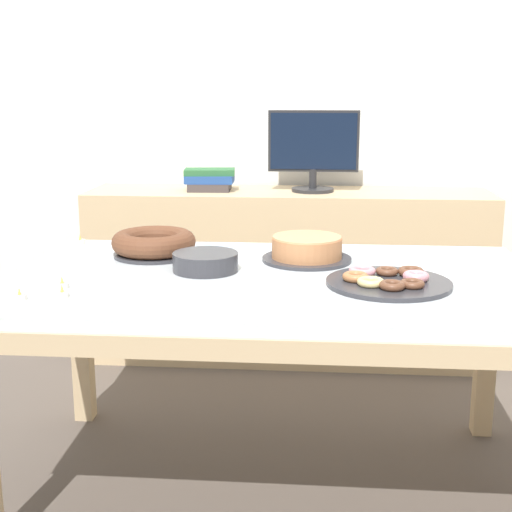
{
  "coord_description": "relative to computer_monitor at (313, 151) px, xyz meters",
  "views": [
    {
      "loc": [
        0.12,
        -2.16,
        1.29
      ],
      "look_at": [
        -0.05,
        0.0,
        0.79
      ],
      "focal_mm": 50.0,
      "sensor_mm": 36.0,
      "label": 1
    }
  ],
  "objects": [
    {
      "name": "dining_table",
      "position": [
        -0.12,
        -1.21,
        -0.37
      ],
      "size": [
        1.69,
        1.0,
        0.73
      ],
      "color": "silver",
      "rests_on": "ground"
    },
    {
      "name": "tealight_right_edge",
      "position": [
        -0.8,
        -1.54,
        -0.28
      ],
      "size": [
        0.04,
        0.04,
        0.04
      ],
      "color": "silver",
      "rests_on": "dining_table"
    },
    {
      "name": "sideboard",
      "position": [
        -0.12,
        0.0,
        -0.6
      ],
      "size": [
        1.91,
        0.44,
        0.82
      ],
      "color": "#D1B284",
      "rests_on": "ground"
    },
    {
      "name": "tealight_near_cakes",
      "position": [
        -0.69,
        -1.51,
        -0.28
      ],
      "size": [
        0.04,
        0.04,
        0.04
      ],
      "color": "silver",
      "rests_on": "dining_table"
    },
    {
      "name": "ground_plane",
      "position": [
        -0.12,
        -1.21,
        -1.01
      ],
      "size": [
        12.0,
        12.0,
        0.0
      ],
      "primitive_type": "plane",
      "color": "#564C44"
    },
    {
      "name": "cake_chocolate_round",
      "position": [
        -0.01,
        -1.01,
        -0.25
      ],
      "size": [
        0.3,
        0.3,
        0.09
      ],
      "color": "#333338",
      "rests_on": "dining_table"
    },
    {
      "name": "cake_golden_bundt",
      "position": [
        -0.55,
        -0.98,
        -0.24
      ],
      "size": [
        0.29,
        0.29,
        0.09
      ],
      "color": "#333338",
      "rests_on": "dining_table"
    },
    {
      "name": "tealight_left_edge",
      "position": [
        -0.87,
        -0.8,
        -0.28
      ],
      "size": [
        0.04,
        0.04,
        0.04
      ],
      "color": "silver",
      "rests_on": "dining_table"
    },
    {
      "name": "wall_back",
      "position": [
        -0.12,
        0.3,
        0.29
      ],
      "size": [
        8.0,
        0.1,
        2.6
      ],
      "primitive_type": "cube",
      "color": "white",
      "rests_on": "ground"
    },
    {
      "name": "pastry_platter",
      "position": [
        0.23,
        -1.3,
        -0.27
      ],
      "size": [
        0.37,
        0.37,
        0.04
      ],
      "color": "#333338",
      "rests_on": "dining_table"
    },
    {
      "name": "plate_stack",
      "position": [
        -0.33,
        -1.18,
        -0.26
      ],
      "size": [
        0.21,
        0.21,
        0.06
      ],
      "color": "#333338",
      "rests_on": "dining_table"
    },
    {
      "name": "tealight_near_front",
      "position": [
        -0.72,
        -1.41,
        -0.28
      ],
      "size": [
        0.04,
        0.04,
        0.04
      ],
      "color": "silver",
      "rests_on": "dining_table"
    },
    {
      "name": "computer_monitor",
      "position": [
        0.0,
        0.0,
        0.0
      ],
      "size": [
        0.42,
        0.2,
        0.38
      ],
      "color": "#262628",
      "rests_on": "sideboard"
    },
    {
      "name": "book_stack",
      "position": [
        -0.49,
        0.0,
        -0.14
      ],
      "size": [
        0.25,
        0.19,
        0.1
      ],
      "color": "#3F3838",
      "rests_on": "sideboard"
    }
  ]
}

